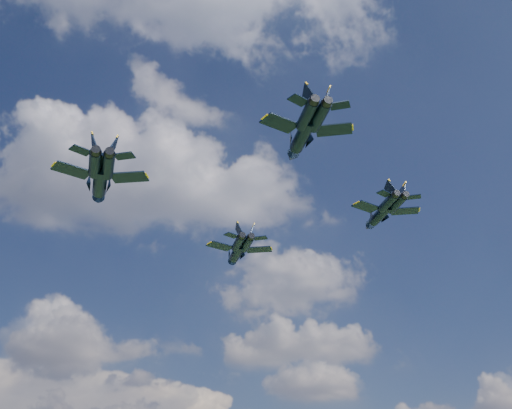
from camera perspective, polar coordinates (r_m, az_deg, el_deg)
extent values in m
cylinder|color=black|center=(112.37, -1.67, -4.23)|extent=(2.96, 8.65, 1.70)
cone|color=black|center=(117.36, -2.22, -5.20)|extent=(1.96, 2.67, 1.60)
ellipsoid|color=brown|center=(115.39, -1.98, -4.55)|extent=(1.32, 2.81, 0.77)
cube|color=black|center=(110.07, -3.20, -3.71)|extent=(4.98, 4.32, 0.17)
cube|color=black|center=(111.35, 0.24, -4.03)|extent=(4.79, 3.38, 0.17)
cube|color=black|center=(105.70, -2.20, -2.75)|extent=(2.66, 2.49, 0.13)
cube|color=black|center=(106.66, 0.38, -3.00)|extent=(2.60, 2.08, 0.13)
cube|color=black|center=(107.16, -1.53, -2.33)|extent=(1.11, 2.63, 2.84)
cube|color=black|center=(107.56, -0.45, -2.44)|extent=(1.31, 2.81, 2.84)
cylinder|color=black|center=(92.50, -13.69, 2.05)|extent=(3.59, 9.86, 1.93)
cone|color=black|center=(98.07, -13.84, 0.38)|extent=(2.29, 3.07, 1.83)
ellipsoid|color=brown|center=(95.92, -13.74, 1.39)|extent=(1.57, 3.21, 0.88)
cube|color=black|center=(90.72, -16.07, 2.95)|extent=(5.67, 4.99, 0.19)
cube|color=black|center=(90.63, -11.21, 2.40)|extent=(5.41, 3.75, 0.19)
cube|color=black|center=(85.69, -15.34, 4.67)|extent=(3.02, 2.86, 0.15)
cube|color=black|center=(85.62, -11.62, 4.25)|extent=(2.95, 2.33, 0.15)
cube|color=black|center=(87.13, -14.18, 5.12)|extent=(1.33, 2.97, 3.23)
cube|color=black|center=(87.10, -12.63, 4.95)|extent=(1.52, 3.20, 3.23)
cylinder|color=black|center=(99.54, 11.05, -0.81)|extent=(2.80, 8.02, 1.57)
cone|color=black|center=(103.72, 9.93, -1.98)|extent=(1.83, 2.48, 1.49)
ellipsoid|color=brown|center=(102.11, 10.38, -1.24)|extent=(1.24, 2.60, 0.72)
cube|color=black|center=(96.90, 9.76, -0.19)|extent=(4.62, 4.02, 0.16)
cube|color=black|center=(99.43, 13.11, -0.57)|extent=(4.43, 3.11, 0.16)
cube|color=black|center=(93.48, 11.34, 0.96)|extent=(2.46, 2.31, 0.12)
cube|color=black|center=(95.38, 13.83, 0.66)|extent=(2.41, 1.92, 0.12)
cube|color=black|center=(95.11, 11.82, 1.34)|extent=(1.04, 2.43, 2.63)
cube|color=black|center=(95.91, 12.87, 1.21)|extent=(1.22, 2.60, 2.63)
cylinder|color=black|center=(75.10, 4.19, 6.21)|extent=(2.62, 8.17, 1.61)
cone|color=black|center=(79.34, 3.17, 4.25)|extent=(1.80, 2.49, 1.52)
ellipsoid|color=brown|center=(77.76, 3.58, 5.38)|extent=(1.19, 2.64, 0.73)
cube|color=black|center=(72.93, 2.12, 7.23)|extent=(4.71, 4.03, 0.16)
cube|color=black|center=(74.54, 6.95, 6.62)|extent=(4.56, 3.28, 0.16)
cube|color=black|center=(69.37, 3.80, 9.24)|extent=(2.52, 2.33, 0.12)
cube|color=black|center=(70.59, 7.47, 8.73)|extent=(2.47, 2.01, 0.12)
cube|color=black|center=(70.97, 4.67, 9.60)|extent=(0.99, 2.51, 2.68)
cube|color=black|center=(71.48, 6.20, 9.38)|extent=(1.22, 2.65, 2.68)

